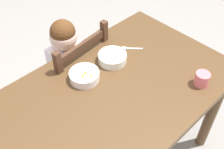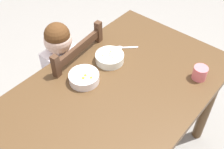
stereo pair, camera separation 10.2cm
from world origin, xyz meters
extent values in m
cube|color=#523920|center=(0.00, 0.00, 0.76)|extent=(1.28, 0.83, 0.04)
cylinder|color=#523920|center=(0.57, -0.34, 0.37)|extent=(0.07, 0.07, 0.74)
cylinder|color=#523920|center=(0.57, 0.34, 0.37)|extent=(0.07, 0.07, 0.74)
cube|color=#482E1E|center=(0.02, 0.52, 0.42)|extent=(0.46, 0.46, 0.02)
cube|color=#482E1E|center=(0.19, 0.72, 0.21)|extent=(0.04, 0.04, 0.41)
cube|color=#482E1E|center=(-0.19, 0.69, 0.21)|extent=(0.04, 0.04, 0.41)
cube|color=#482E1E|center=(0.23, 0.34, 0.21)|extent=(0.04, 0.04, 0.41)
cube|color=#482E1E|center=(-0.15, 0.31, 0.21)|extent=(0.04, 0.04, 0.41)
cube|color=#482E1E|center=(0.23, 0.34, 0.67)|extent=(0.04, 0.04, 0.48)
cube|color=#482E1E|center=(-0.15, 0.31, 0.67)|extent=(0.04, 0.04, 0.48)
cube|color=#482E1E|center=(0.04, 0.33, 0.84)|extent=(0.36, 0.06, 0.05)
cube|color=#482E1E|center=(0.04, 0.33, 0.70)|extent=(0.36, 0.06, 0.05)
cube|color=white|center=(0.02, 0.49, 0.59)|extent=(0.22, 0.14, 0.32)
sphere|color=beige|center=(0.02, 0.49, 0.83)|extent=(0.17, 0.17, 0.17)
sphere|color=#543318|center=(0.02, 0.49, 0.87)|extent=(0.16, 0.16, 0.16)
cylinder|color=#3F4C72|center=(-0.04, 0.37, 0.22)|extent=(0.07, 0.07, 0.43)
cylinder|color=#3F4C72|center=(0.07, 0.37, 0.22)|extent=(0.07, 0.07, 0.43)
cylinder|color=white|center=(-0.11, 0.39, 0.67)|extent=(0.06, 0.25, 0.14)
cylinder|color=white|center=(0.15, 0.39, 0.67)|extent=(0.06, 0.25, 0.14)
cylinder|color=white|center=(0.13, 0.17, 0.80)|extent=(0.17, 0.17, 0.05)
cylinder|color=white|center=(0.13, 0.17, 0.78)|extent=(0.07, 0.07, 0.01)
cylinder|color=#4EA12D|center=(0.13, 0.17, 0.81)|extent=(0.14, 0.14, 0.03)
sphere|color=green|center=(0.09, 0.19, 0.82)|extent=(0.01, 0.01, 0.01)
sphere|color=#4EA021|center=(0.15, 0.18, 0.82)|extent=(0.01, 0.01, 0.01)
sphere|color=#4A9A30|center=(0.12, 0.16, 0.82)|extent=(0.01, 0.01, 0.01)
sphere|color=#599C39|center=(0.10, 0.15, 0.82)|extent=(0.01, 0.01, 0.01)
sphere|color=#479530|center=(0.12, 0.14, 0.82)|extent=(0.01, 0.01, 0.01)
sphere|color=#51A82C|center=(0.13, 0.17, 0.82)|extent=(0.01, 0.01, 0.01)
cylinder|color=white|center=(-0.09, 0.17, 0.80)|extent=(0.16, 0.16, 0.05)
cylinder|color=white|center=(-0.09, 0.17, 0.78)|extent=(0.07, 0.07, 0.01)
cylinder|color=orange|center=(-0.09, 0.17, 0.81)|extent=(0.13, 0.13, 0.03)
cube|color=orange|center=(-0.11, 0.15, 0.82)|extent=(0.02, 0.02, 0.01)
cube|color=orange|center=(-0.08, 0.15, 0.82)|extent=(0.02, 0.02, 0.01)
cube|color=orange|center=(-0.08, 0.12, 0.82)|extent=(0.02, 0.02, 0.01)
cube|color=silver|center=(0.30, 0.15, 0.78)|extent=(0.07, 0.08, 0.00)
ellipsoid|color=silver|center=(0.25, 0.20, 0.78)|extent=(0.05, 0.05, 0.01)
cylinder|color=#E26F77|center=(0.34, -0.29, 0.81)|extent=(0.08, 0.08, 0.07)
camera|label=1|loc=(-0.72, -0.71, 1.86)|focal=44.99mm
camera|label=2|loc=(-0.79, -0.63, 1.86)|focal=44.99mm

